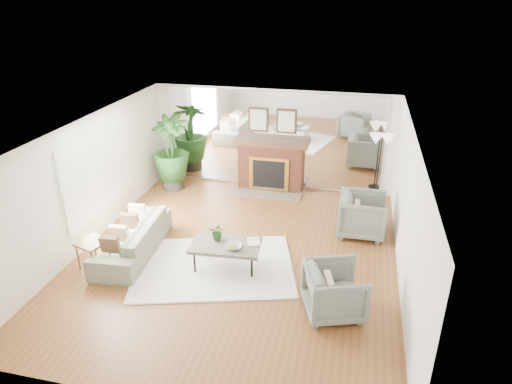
% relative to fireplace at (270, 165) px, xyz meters
% --- Properties ---
extents(ground, '(7.00, 7.00, 0.00)m').
position_rel_fireplace_xyz_m(ground, '(0.00, -3.26, -0.66)').
color(ground, brown).
rests_on(ground, ground).
extents(wall_left, '(0.02, 7.00, 2.50)m').
position_rel_fireplace_xyz_m(wall_left, '(-2.99, -3.26, 0.59)').
color(wall_left, silver).
rests_on(wall_left, ground).
extents(wall_right, '(0.02, 7.00, 2.50)m').
position_rel_fireplace_xyz_m(wall_right, '(2.99, -3.26, 0.59)').
color(wall_right, silver).
rests_on(wall_right, ground).
extents(wall_back, '(6.00, 0.02, 2.50)m').
position_rel_fireplace_xyz_m(wall_back, '(0.00, 0.23, 0.59)').
color(wall_back, silver).
rests_on(wall_back, ground).
extents(mirror_panel, '(5.40, 0.04, 2.40)m').
position_rel_fireplace_xyz_m(mirror_panel, '(0.00, 0.21, 0.59)').
color(mirror_panel, silver).
rests_on(mirror_panel, wall_back).
extents(window_panel, '(0.04, 2.40, 1.50)m').
position_rel_fireplace_xyz_m(window_panel, '(-2.96, -2.86, 0.69)').
color(window_panel, '#B2E09E').
rests_on(window_panel, wall_left).
extents(fireplace, '(1.85, 0.83, 2.05)m').
position_rel_fireplace_xyz_m(fireplace, '(0.00, 0.00, 0.00)').
color(fireplace, brown).
rests_on(fireplace, ground).
extents(area_rug, '(3.34, 2.77, 0.03)m').
position_rel_fireplace_xyz_m(area_rug, '(-0.31, -3.73, -0.64)').
color(area_rug, white).
rests_on(area_rug, ground).
extents(coffee_table, '(1.30, 0.82, 0.50)m').
position_rel_fireplace_xyz_m(coffee_table, '(-0.09, -3.67, -0.20)').
color(coffee_table, '#6B6154').
rests_on(coffee_table, ground).
extents(sofa, '(1.04, 2.27, 0.65)m').
position_rel_fireplace_xyz_m(sofa, '(-1.99, -3.59, -0.34)').
color(sofa, slate).
rests_on(sofa, ground).
extents(armchair_back, '(0.96, 0.94, 0.88)m').
position_rel_fireplace_xyz_m(armchair_back, '(2.30, -1.82, -0.22)').
color(armchair_back, slate).
rests_on(armchair_back, ground).
extents(armchair_front, '(1.13, 1.12, 0.82)m').
position_rel_fireplace_xyz_m(armchair_front, '(1.93, -4.51, -0.25)').
color(armchair_front, slate).
rests_on(armchair_front, ground).
extents(side_table, '(0.61, 0.61, 0.55)m').
position_rel_fireplace_xyz_m(side_table, '(-2.44, -4.22, -0.20)').
color(side_table, brown).
rests_on(side_table, ground).
extents(potted_ficus, '(1.05, 1.05, 1.90)m').
position_rel_fireplace_xyz_m(potted_ficus, '(-2.43, -0.50, 0.36)').
color(potted_ficus, black).
rests_on(potted_ficus, ground).
extents(floor_lamp, '(0.56, 0.31, 1.72)m').
position_rel_fireplace_xyz_m(floor_lamp, '(2.60, -0.29, 0.81)').
color(floor_lamp, black).
rests_on(floor_lamp, ground).
extents(tabletop_plant, '(0.29, 0.25, 0.32)m').
position_rel_fireplace_xyz_m(tabletop_plant, '(-0.26, -3.57, 0.00)').
color(tabletop_plant, '#265920').
rests_on(tabletop_plant, coffee_table).
extents(fruit_bowl, '(0.34, 0.34, 0.07)m').
position_rel_fireplace_xyz_m(fruit_bowl, '(0.09, -3.79, -0.12)').
color(fruit_bowl, brown).
rests_on(fruit_bowl, coffee_table).
extents(book, '(0.31, 0.36, 0.02)m').
position_rel_fireplace_xyz_m(book, '(0.29, -3.54, -0.15)').
color(book, brown).
rests_on(book, coffee_table).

